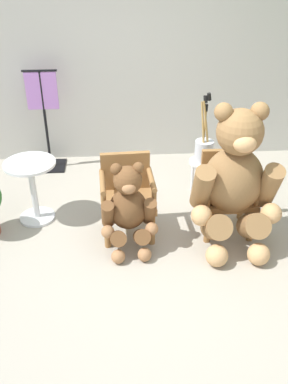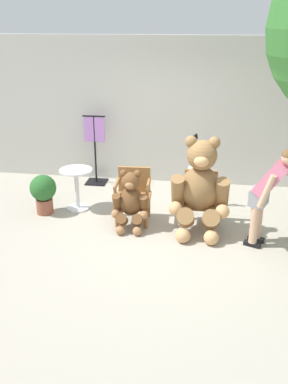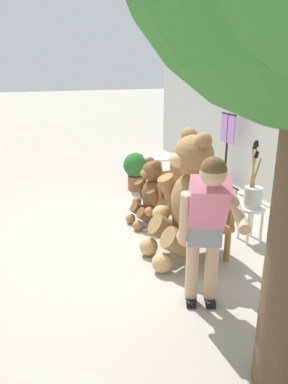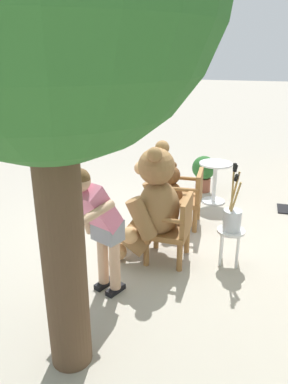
{
  "view_description": "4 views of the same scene",
  "coord_description": "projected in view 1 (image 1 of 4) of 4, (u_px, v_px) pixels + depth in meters",
  "views": [
    {
      "loc": [
        -0.62,
        -3.39,
        2.81
      ],
      "look_at": [
        -0.37,
        0.21,
        0.63
      ],
      "focal_mm": 40.0,
      "sensor_mm": 36.0,
      "label": 1
    },
    {
      "loc": [
        0.55,
        -5.79,
        3.1
      ],
      "look_at": [
        -0.32,
        0.22,
        0.6
      ],
      "focal_mm": 40.0,
      "sensor_mm": 36.0,
      "label": 2
    },
    {
      "loc": [
        4.03,
        -1.66,
        2.15
      ],
      "look_at": [
        -0.29,
        -0.01,
        0.58
      ],
      "focal_mm": 35.0,
      "sensor_mm": 36.0,
      "label": 3
    },
    {
      "loc": [
        4.66,
        1.29,
        2.53
      ],
      "look_at": [
        -0.09,
        -0.09,
        0.64
      ],
      "focal_mm": 35.0,
      "sensor_mm": 36.0,
      "label": 4
    }
  ],
  "objects": [
    {
      "name": "clothing_display_stand",
      "position": [
        45.0,
        118.0,
        5.65
      ],
      "size": [
        0.44,
        0.4,
        1.36
      ],
      "color": "black",
      "rests_on": "ground"
    },
    {
      "name": "wooden_chair_left",
      "position": [
        127.0,
        194.0,
        4.5
      ],
      "size": [
        0.58,
        0.55,
        0.86
      ],
      "color": "olive",
      "rests_on": "ground"
    },
    {
      "name": "brush_bucket",
      "position": [
        204.0,
        148.0,
        5.07
      ],
      "size": [
        0.22,
        0.22,
        0.85
      ],
      "color": "silver",
      "rests_on": "white_stool"
    },
    {
      "name": "ground_plane",
      "position": [
        182.0,
        254.0,
        4.38
      ],
      "size": [
        60.0,
        60.0,
        0.0
      ],
      "primitive_type": "plane",
      "color": "#A8A091"
    },
    {
      "name": "teddy_bear_small",
      "position": [
        129.0,
        209.0,
        4.25
      ],
      "size": [
        0.57,
        0.55,
        0.95
      ],
      "color": "brown",
      "rests_on": "ground"
    },
    {
      "name": "round_side_table",
      "position": [
        33.0,
        184.0,
        4.7
      ],
      "size": [
        0.56,
        0.56,
        0.72
      ],
      "color": "silver",
      "rests_on": "ground"
    },
    {
      "name": "wooden_chair_right",
      "position": [
        227.0,
        190.0,
        4.57
      ],
      "size": [
        0.57,
        0.53,
        0.86
      ],
      "color": "olive",
      "rests_on": "ground"
    },
    {
      "name": "back_wall",
      "position": [
        160.0,
        57.0,
        5.7
      ],
      "size": [
        10.0,
        0.16,
        2.8
      ],
      "primitive_type": "cube",
      "color": "beige",
      "rests_on": "ground"
    },
    {
      "name": "white_stool",
      "position": [
        203.0,
        169.0,
        5.22
      ],
      "size": [
        0.34,
        0.34,
        0.46
      ],
      "color": "white",
      "rests_on": "ground"
    },
    {
      "name": "teddy_bear_large",
      "position": [
        235.0,
        180.0,
        4.2
      ],
      "size": [
        0.9,
        0.85,
        1.5
      ],
      "color": "olive",
      "rests_on": "ground"
    }
  ]
}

